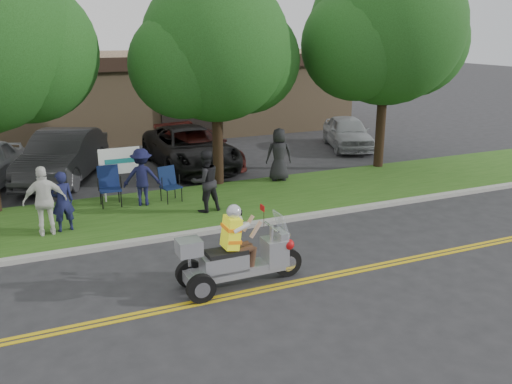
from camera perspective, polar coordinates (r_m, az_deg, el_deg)
name	(u,v)px	position (r m, az deg, el deg)	size (l,w,h in m)	color
ground	(306,270)	(12.40, 5.33, -8.13)	(120.00, 120.00, 0.00)	#28282B
centerline_near	(319,280)	(11.94, 6.69, -9.17)	(60.00, 0.10, 0.01)	gold
centerline_far	(316,277)	(12.07, 6.31, -8.87)	(60.00, 0.10, 0.01)	gold
curb	(253,224)	(14.90, -0.33, -3.41)	(60.00, 0.25, 0.12)	#A8A89E
grass_verge	(225,202)	(16.79, -3.24, -1.10)	(60.00, 4.00, 0.10)	#285316
commercial_building	(169,91)	(29.91, -9.10, 10.47)	(18.00, 8.20, 4.00)	#9E7F5B
tree_mid	(217,54)	(18.09, -4.12, 14.31)	(5.88, 4.80, 7.05)	#332114
tree_right	(388,34)	(21.02, 13.68, 15.87)	(6.86, 5.60, 8.07)	#332114
business_sign	(120,164)	(17.06, -14.15, 2.90)	(1.25, 0.06, 1.75)	silver
trike_scooter	(236,258)	(11.36, -2.11, -6.97)	(2.77, 0.92, 1.82)	black
lawn_chair_a	(109,183)	(16.81, -15.20, 0.90)	(0.64, 0.67, 1.19)	black
lawn_chair_b	(169,182)	(16.85, -9.15, 1.08)	(0.67, 0.68, 1.06)	black
spectator_adult_left	(62,201)	(14.94, -19.71, -0.94)	(0.59, 0.39, 1.61)	#181B44
spectator_adult_mid	(205,181)	(15.64, -5.35, 1.15)	(0.88, 0.69, 1.81)	black
spectator_adult_right	(45,201)	(14.78, -21.34, -0.88)	(1.06, 0.44, 1.82)	white
spectator_chair_a	(142,177)	(16.51, -11.90, 1.56)	(1.12, 0.64, 1.73)	#15173C
spectator_chair_b	(279,154)	(18.85, 2.44, 3.97)	(0.90, 0.58, 1.84)	black
parked_car_left	(63,156)	(20.43, -19.66, 3.58)	(1.86, 5.33, 1.75)	#29292C
parked_car_mid	(190,148)	(21.11, -6.94, 4.61)	(2.63, 5.70, 1.59)	black
parked_car_right	(199,148)	(21.55, -6.07, 4.67)	(1.99, 4.90, 1.42)	#4C1611
parked_car_far_right	(348,132)	(24.94, 9.61, 6.22)	(1.70, 4.23, 1.44)	#A0A3A7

